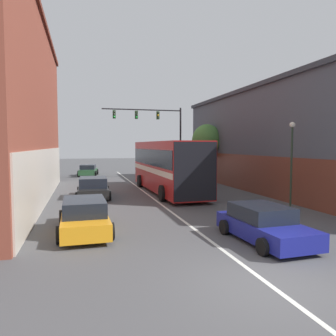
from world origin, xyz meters
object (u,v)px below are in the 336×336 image
Objects in this scene: traffic_signal_gantry at (156,126)px; parked_car_left_far at (84,216)px; hatchback_foreground at (264,224)px; street_lamp at (291,163)px; parked_car_left_near at (93,188)px; street_tree_near at (207,141)px; parked_car_left_mid at (88,170)px; bus at (167,164)px.

parked_car_left_far is at bearing -110.76° from traffic_signal_gantry.
hatchback_foreground is 6.84m from parked_car_left_far.
street_lamp is (3.14, -17.72, -2.85)m from traffic_signal_gantry.
hatchback_foreground is 0.52× the size of traffic_signal_gantry.
parked_car_left_near is 12.70m from street_tree_near.
traffic_signal_gantry is (6.67, -5.42, 4.77)m from parked_car_left_mid.
hatchback_foreground is at bearing -92.90° from traffic_signal_gantry.
parked_car_left_near is at bearing -148.26° from street_tree_near.
street_lamp reaches higher than bus.
bus is at bearing -1.58° from hatchback_foreground.
traffic_signal_gantry is at bearing 100.06° from street_lamp.
parked_car_left_far is at bearing 147.13° from bus.
parked_car_left_near is (-5.55, 11.49, 0.03)m from hatchback_foreground.
traffic_signal_gantry is 18.22m from street_lamp.
hatchback_foreground is at bearing 179.86° from bus.
hatchback_foreground is 22.73m from traffic_signal_gantry.
parked_car_left_near reaches higher than hatchback_foreground.
traffic_signal_gantry reaches higher than hatchback_foreground.
hatchback_foreground is 0.89× the size of parked_car_left_far.
parked_car_left_mid is at bearing 112.99° from street_lamp.
parked_car_left_mid is at bearing 137.25° from street_tree_near.
street_tree_near is (10.45, 6.46, 3.19)m from parked_car_left_near.
bus is 2.72× the size of hatchback_foreground.
parked_car_left_mid is 0.90× the size of parked_car_left_far.
parked_car_left_far is 1.02× the size of street_lamp.
street_lamp is 13.56m from street_tree_near.
street_tree_near reaches higher than parked_car_left_near.
parked_car_left_far is (-0.64, -8.59, 0.00)m from parked_car_left_near.
parked_car_left_mid is 24.73m from parked_car_left_far.
parked_car_left_near is at bearing -121.94° from traffic_signal_gantry.
bus is 7.67m from street_tree_near.
hatchback_foreground is 12.76m from parked_car_left_near.
parked_car_left_near is 0.83× the size of street_tree_near.
street_lamp is at bearing -92.69° from street_tree_near.
traffic_signal_gantry reaches higher than bus.
traffic_signal_gantry is at bearing -9.44° from bus.
parked_car_left_near is 8.62m from parked_car_left_far.
street_lamp is (4.52, -8.08, 0.46)m from bus.
bus is 12.64m from hatchback_foreground.
bus is 2.48× the size of street_lamp.
street_lamp is at bearing -149.63° from parked_car_left_mid.
parked_car_left_near is (-5.29, -1.07, -1.43)m from bus.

